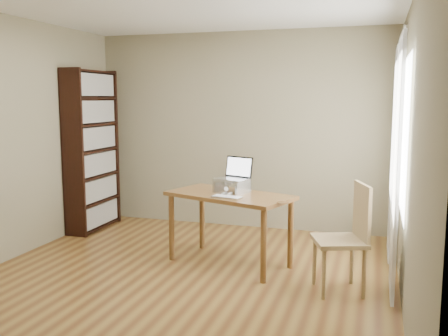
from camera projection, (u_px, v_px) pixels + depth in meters
room at (179, 146)px, 4.53m from camera, size 4.04×4.54×2.64m
bookshelf at (92, 150)px, 6.56m from camera, size 0.30×0.90×2.10m
curtains at (395, 158)px, 4.74m from camera, size 0.03×1.90×2.25m
desk at (230, 204)px, 5.18m from camera, size 1.42×1.03×0.75m
laptop_stand at (232, 185)px, 5.23m from camera, size 0.32×0.25×0.13m
laptop at (233, 174)px, 5.27m from camera, size 0.39×0.37×0.23m
keyboard at (227, 197)px, 4.94m from camera, size 0.32×0.18×0.02m
coaster at (283, 203)px, 4.71m from camera, size 0.11×0.11×0.01m
cat at (234, 186)px, 5.25m from camera, size 0.24×0.48×0.15m
chair at (348, 234)px, 4.42m from camera, size 0.56×0.56×0.98m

